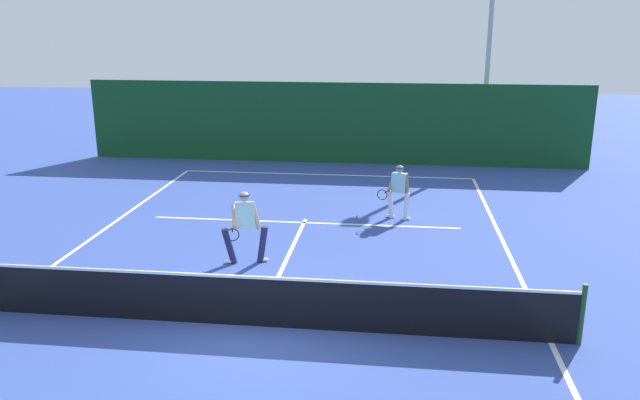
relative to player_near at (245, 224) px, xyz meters
name	(u,v)px	position (x,y,z in m)	size (l,w,h in m)	color
ground_plane	(255,326)	(0.88, -3.01, -0.92)	(80.00, 80.00, 0.00)	#334996
court_line_baseline_far	(327,175)	(0.88, 8.71, -0.92)	(10.31, 0.10, 0.01)	white
court_line_sideline_right	(551,343)	(6.03, -3.01, -0.92)	(0.10, 23.46, 0.01)	white
court_line_service	(304,223)	(0.88, 3.08, -0.92)	(8.40, 0.10, 0.01)	white
court_line_centre	(286,261)	(0.88, 0.19, -0.92)	(0.10, 6.40, 0.01)	white
tennis_net	(254,300)	(0.88, -3.01, -0.42)	(11.30, 0.09, 1.10)	#1E4723
player_near	(245,224)	(0.00, 0.00, 0.00)	(1.05, 0.93, 1.67)	#1E234C
player_far	(399,190)	(3.42, 3.76, -0.09)	(0.95, 0.86, 1.53)	silver
tennis_ball	(357,216)	(2.29, 3.79, -0.89)	(0.07, 0.07, 0.07)	#D1E033
back_fence_windscreen	(333,123)	(0.88, 10.76, 0.63)	(19.18, 0.12, 3.09)	#134320
light_pole	(489,40)	(6.65, 11.68, 3.72)	(0.55, 0.44, 7.59)	#9EA39E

